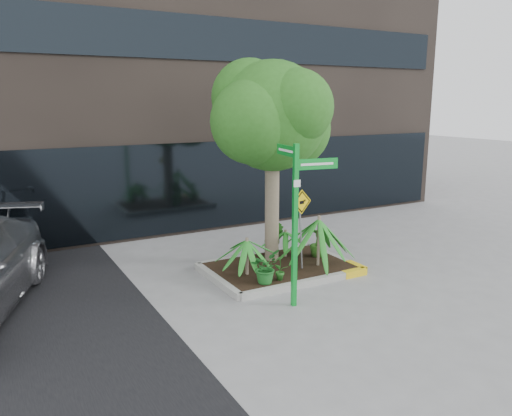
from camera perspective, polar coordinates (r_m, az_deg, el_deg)
ground at (r=11.34m, az=2.66°, el=-7.85°), size 80.00×80.00×0.00m
planter at (r=11.64m, az=2.93°, el=-6.79°), size 3.35×2.36×0.15m
tree at (r=11.49m, az=1.85°, el=10.44°), size 3.23×2.86×4.84m
palm_front at (r=11.42m, az=7.23°, el=-1.25°), size 1.32×1.32×1.47m
palm_left at (r=10.81m, az=-1.04°, el=-3.70°), size 0.93×0.93×1.04m
palm_back at (r=12.10m, az=3.39°, el=-2.71°), size 0.76×0.76×0.84m
shrub_a at (r=10.45m, az=1.01°, el=-6.76°), size 0.86×0.86×0.68m
shrub_b at (r=12.26m, az=7.09°, el=-3.91°), size 0.48×0.48×0.71m
shrub_c at (r=10.63m, az=2.78°, el=-6.63°), size 0.41×0.41×0.61m
shrub_d at (r=12.23m, az=2.06°, el=-3.49°), size 0.67×0.67×0.86m
street_sign_post at (r=9.36m, az=4.68°, el=0.10°), size 0.92×0.99×3.12m
cattle_sign at (r=11.16m, az=5.20°, el=-0.85°), size 0.55×0.18×1.81m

